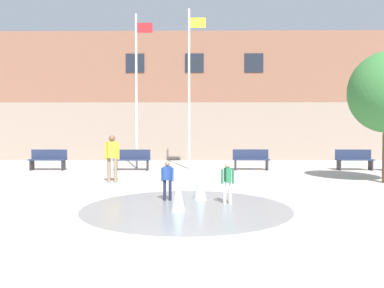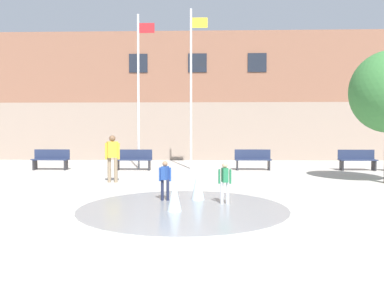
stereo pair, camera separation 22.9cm
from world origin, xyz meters
TOP-DOWN VIEW (x-y plane):
  - ground_plane at (0.00, 0.00)m, footprint 100.00×100.00m
  - library_building at (0.00, 20.16)m, footprint 36.00×6.05m
  - splash_fountain at (-0.06, 3.55)m, footprint 4.69×4.69m
  - park_bench_far_left at (-6.46, 11.46)m, footprint 1.60×0.44m
  - park_bench_under_right_flagpole at (-2.74, 11.46)m, footprint 1.60×0.44m
  - park_bench_near_trashcan at (2.55, 11.65)m, footprint 1.60×0.44m
  - park_bench_far_right at (7.13, 11.62)m, footprint 1.60×0.44m
  - child_running at (0.85, 3.82)m, footprint 0.31×0.23m
  - adult_in_red at (-2.72, 7.47)m, footprint 0.50×0.35m
  - child_with_pink_shirt at (-0.61, 4.21)m, footprint 0.31×0.24m
  - flagpole_left at (-2.59, 12.07)m, footprint 0.80×0.10m
  - flagpole_right at (-0.19, 12.07)m, footprint 0.80×0.10m

SIDE VIEW (x-z plane):
  - ground_plane at x=0.00m, z-range 0.00..0.00m
  - splash_fountain at x=-0.06m, z-range -0.23..0.60m
  - park_bench_far_left at x=-6.46m, z-range 0.02..0.93m
  - park_bench_under_right_flagpole at x=-2.74m, z-range 0.02..0.93m
  - park_bench_near_trashcan at x=2.55m, z-range 0.02..0.93m
  - park_bench_far_right at x=7.13m, z-range 0.02..0.93m
  - child_running at x=0.85m, z-range 0.09..1.07m
  - child_with_pink_shirt at x=-0.61m, z-range 0.09..1.07m
  - adult_in_red at x=-2.72m, z-range 0.14..1.73m
  - flagpole_left at x=-2.59m, z-range 0.24..7.28m
  - library_building at x=0.00m, z-range 0.00..7.64m
  - flagpole_right at x=-0.19m, z-range 0.24..7.50m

